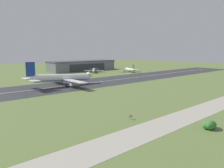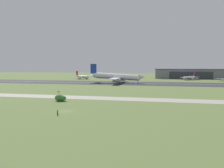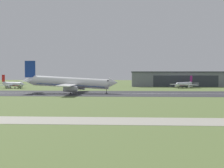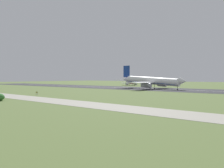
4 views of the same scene
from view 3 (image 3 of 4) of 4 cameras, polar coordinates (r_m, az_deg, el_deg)
The scene contains 8 objects.
ground_plane at distance 104.47m, azimuth -10.80°, elevation -3.99°, with size 669.97×669.97×0.00m, color olive.
runway_strip at distance 164.42m, azimuth -5.60°, elevation -1.71°, with size 429.97×42.38×0.06m, color #333338.
runway_centreline at distance 164.41m, azimuth -5.60°, elevation -1.69°, with size 386.97×0.70×0.01m, color silver.
taxiway_road at distance 75.93m, azimuth -16.34°, elevation -6.34°, with size 322.48×11.24×0.05m, color #A8A393.
hangar_building at distance 252.64m, azimuth 12.85°, elevation 0.94°, with size 81.91×24.91×11.72m.
airplane_landing at distance 164.99m, azimuth -7.60°, elevation 0.23°, with size 50.89×48.22×17.16m.
airplane_parked_centre at distance 226.59m, azimuth -17.73°, elevation -0.05°, with size 24.96×21.09×9.27m.
airplane_parked_east at distance 224.30m, azimuth 13.09°, elevation -0.02°, with size 21.11×22.81×8.62m.
Camera 3 is at (25.32, -39.40, 11.18)m, focal length 50.00 mm.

